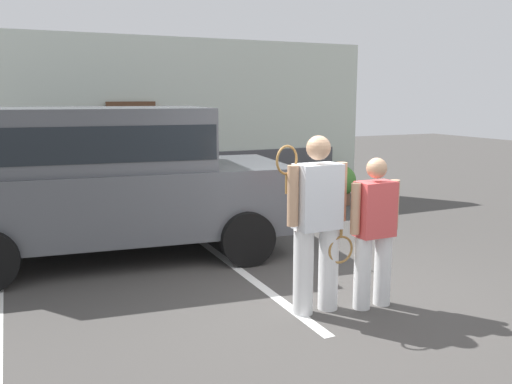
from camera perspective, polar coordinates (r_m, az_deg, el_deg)
The scene contains 7 objects.
ground_plane at distance 5.93m, azimuth 7.66°, elevation -11.70°, with size 40.00×40.00×0.00m, color #423F3D.
parking_stripe_1 at distance 7.00m, azimuth -1.96°, elevation -8.14°, with size 0.12×4.40×0.01m, color silver.
house_frontage at distance 10.66m, azimuth -8.54°, elevation 6.55°, with size 8.25×0.40×3.30m.
parked_suv at distance 7.55m, azimuth -15.26°, elevation 1.77°, with size 4.79×2.59×2.05m.
tennis_player_man at distance 5.45m, azimuth 6.45°, elevation -3.17°, with size 0.81×0.29×1.82m.
tennis_player_woman at distance 5.71m, azimuth 12.39°, elevation -4.09°, with size 0.85×0.25×1.59m.
potted_plant_by_porch at distance 11.12m, azimuth 9.02°, elevation 0.96°, with size 0.61×0.61×0.80m.
Camera 1 is at (-2.99, -4.63, 2.20)m, focal length 37.66 mm.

